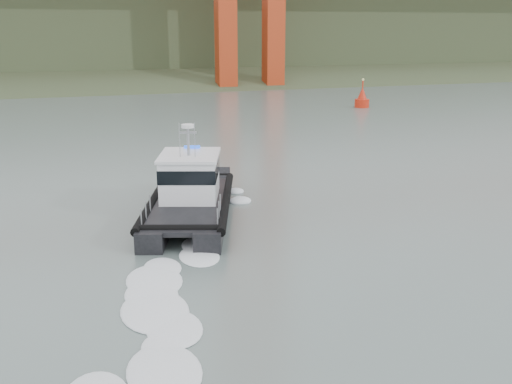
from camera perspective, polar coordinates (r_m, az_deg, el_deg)
The scene contains 4 objects.
ground at distance 19.33m, azimuth 2.01°, elevation -13.95°, with size 400.00×400.00×0.00m, color slate.
headlands at distance 141.37m, azimuth -15.77°, elevation 14.52°, with size 500.00×105.36×27.12m.
patrol_boat at distance 30.20m, azimuth -6.62°, elevation -0.13°, with size 6.76×11.16×5.10m.
nav_buoy at distance 73.47m, azimuth 10.56°, elevation 9.10°, with size 1.81×1.81×3.77m.
Camera 1 is at (-5.66, -15.73, 9.70)m, focal length 40.00 mm.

